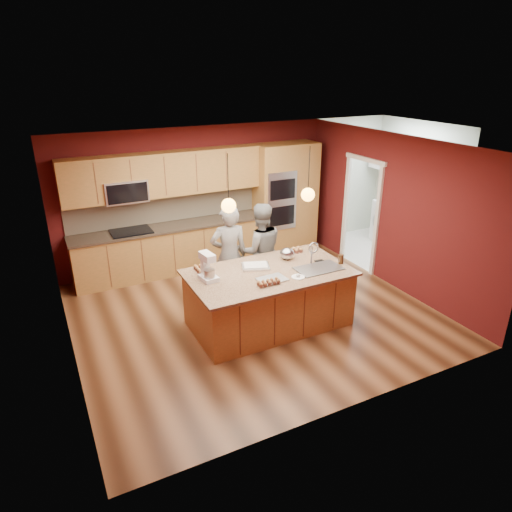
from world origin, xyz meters
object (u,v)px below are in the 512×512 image
person_right (260,251)px  mixing_bowl (287,254)px  island (270,297)px  person_left (229,255)px  stand_mixer (208,268)px

person_right → mixing_bowl: size_ratio=7.28×
island → person_left: person_left is taller
mixing_bowl → stand_mixer: bearing=-174.1°
person_left → mixing_bowl: person_left is taller
island → person_right: bearing=71.6°
person_right → stand_mixer: size_ratio=4.09×
person_left → person_right: person_left is taller
island → person_right: 1.06m
person_left → mixing_bowl: 0.97m
person_left → stand_mixer: 1.05m
stand_mixer → island: bearing=-16.7°
stand_mixer → person_left: bearing=42.3°
person_left → mixing_bowl: bearing=149.0°
person_left → stand_mixer: bearing=59.3°
person_right → stand_mixer: 1.48m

